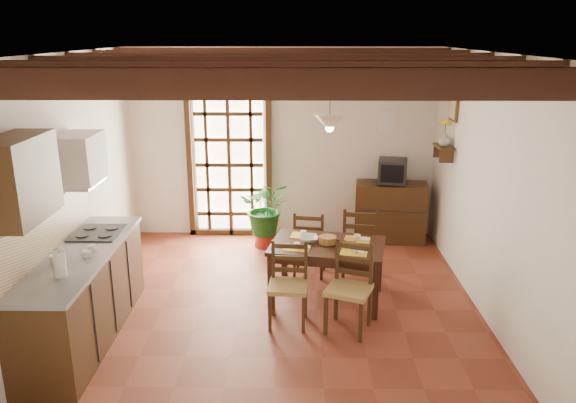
{
  "coord_description": "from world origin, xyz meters",
  "views": [
    {
      "loc": [
        0.18,
        -5.7,
        3.01
      ],
      "look_at": [
        0.1,
        0.4,
        1.15
      ],
      "focal_mm": 35.0,
      "sensor_mm": 36.0,
      "label": 1
    }
  ],
  "objects_px": {
    "chair_near_right": "(349,304)",
    "sideboard": "(390,212)",
    "chair_far_right": "(359,256)",
    "crt_tv": "(393,171)",
    "kitchen_counter": "(83,294)",
    "potted_plant": "(266,208)",
    "pendant_lamp": "(330,121)",
    "chair_near_left": "(288,300)",
    "chair_far_left": "(310,255)",
    "dining_table": "(327,251)"
  },
  "relations": [
    {
      "from": "chair_near_right",
      "to": "sideboard",
      "type": "distance_m",
      "value": 2.8
    },
    {
      "from": "chair_far_right",
      "to": "crt_tv",
      "type": "distance_m",
      "value": 1.69
    },
    {
      "from": "chair_near_right",
      "to": "kitchen_counter",
      "type": "bearing_deg",
      "value": -154.99
    },
    {
      "from": "sideboard",
      "to": "potted_plant",
      "type": "bearing_deg",
      "value": -164.59
    },
    {
      "from": "pendant_lamp",
      "to": "crt_tv",
      "type": "bearing_deg",
      "value": 60.73
    },
    {
      "from": "pendant_lamp",
      "to": "chair_far_right",
      "type": "bearing_deg",
      "value": 47.13
    },
    {
      "from": "chair_near_left",
      "to": "crt_tv",
      "type": "relative_size",
      "value": 1.91
    },
    {
      "from": "sideboard",
      "to": "chair_far_left",
      "type": "bearing_deg",
      "value": -126.92
    },
    {
      "from": "potted_plant",
      "to": "chair_far_left",
      "type": "bearing_deg",
      "value": -59.06
    },
    {
      "from": "chair_far_left",
      "to": "pendant_lamp",
      "type": "relative_size",
      "value": 1.02
    },
    {
      "from": "chair_far_right",
      "to": "chair_near_left",
      "type": "bearing_deg",
      "value": 60.57
    },
    {
      "from": "chair_far_left",
      "to": "crt_tv",
      "type": "distance_m",
      "value": 1.93
    },
    {
      "from": "kitchen_counter",
      "to": "chair_far_right",
      "type": "relative_size",
      "value": 2.33
    },
    {
      "from": "kitchen_counter",
      "to": "chair_far_left",
      "type": "height_order",
      "value": "kitchen_counter"
    },
    {
      "from": "kitchen_counter",
      "to": "chair_near_right",
      "type": "bearing_deg",
      "value": 3.41
    },
    {
      "from": "dining_table",
      "to": "crt_tv",
      "type": "relative_size",
      "value": 3.04
    },
    {
      "from": "chair_far_right",
      "to": "crt_tv",
      "type": "relative_size",
      "value": 2.08
    },
    {
      "from": "chair_near_right",
      "to": "pendant_lamp",
      "type": "bearing_deg",
      "value": 124.8
    },
    {
      "from": "chair_near_right",
      "to": "dining_table",
      "type": "bearing_deg",
      "value": 126.61
    },
    {
      "from": "chair_near_right",
      "to": "crt_tv",
      "type": "height_order",
      "value": "crt_tv"
    },
    {
      "from": "crt_tv",
      "to": "potted_plant",
      "type": "height_order",
      "value": "potted_plant"
    },
    {
      "from": "kitchen_counter",
      "to": "chair_far_right",
      "type": "xyz_separation_m",
      "value": [
        2.95,
        1.43,
        -0.17
      ]
    },
    {
      "from": "dining_table",
      "to": "sideboard",
      "type": "xyz_separation_m",
      "value": [
        1.04,
        1.97,
        -0.16
      ]
    },
    {
      "from": "dining_table",
      "to": "chair_near_right",
      "type": "bearing_deg",
      "value": -63.71
    },
    {
      "from": "chair_far_left",
      "to": "potted_plant",
      "type": "relative_size",
      "value": 0.41
    },
    {
      "from": "dining_table",
      "to": "chair_far_left",
      "type": "height_order",
      "value": "chair_far_left"
    },
    {
      "from": "kitchen_counter",
      "to": "pendant_lamp",
      "type": "relative_size",
      "value": 2.66
    },
    {
      "from": "kitchen_counter",
      "to": "sideboard",
      "type": "relative_size",
      "value": 2.18
    },
    {
      "from": "crt_tv",
      "to": "sideboard",
      "type": "bearing_deg",
      "value": 101.12
    },
    {
      "from": "chair_far_left",
      "to": "potted_plant",
      "type": "xyz_separation_m",
      "value": [
        -0.6,
        1.0,
        0.3
      ]
    },
    {
      "from": "chair_far_right",
      "to": "crt_tv",
      "type": "xyz_separation_m",
      "value": [
        0.6,
        1.39,
        0.76
      ]
    },
    {
      "from": "sideboard",
      "to": "pendant_lamp",
      "type": "xyz_separation_m",
      "value": [
        -1.04,
        -1.87,
        1.64
      ]
    },
    {
      "from": "dining_table",
      "to": "pendant_lamp",
      "type": "relative_size",
      "value": 1.67
    },
    {
      "from": "chair_near_right",
      "to": "chair_far_left",
      "type": "distance_m",
      "value": 1.45
    },
    {
      "from": "chair_far_left",
      "to": "sideboard",
      "type": "relative_size",
      "value": 0.84
    },
    {
      "from": "chair_near_left",
      "to": "potted_plant",
      "type": "distance_m",
      "value": 2.32
    },
    {
      "from": "dining_table",
      "to": "chair_near_left",
      "type": "relative_size",
      "value": 1.59
    },
    {
      "from": "chair_near_right",
      "to": "sideboard",
      "type": "relative_size",
      "value": 0.91
    },
    {
      "from": "dining_table",
      "to": "potted_plant",
      "type": "relative_size",
      "value": 0.67
    },
    {
      "from": "dining_table",
      "to": "chair_far_right",
      "type": "height_order",
      "value": "chair_far_right"
    },
    {
      "from": "chair_far_right",
      "to": "pendant_lamp",
      "type": "distance_m",
      "value": 1.89
    },
    {
      "from": "chair_far_left",
      "to": "potted_plant",
      "type": "bearing_deg",
      "value": -50.7
    },
    {
      "from": "chair_near_right",
      "to": "chair_far_left",
      "type": "relative_size",
      "value": 1.08
    },
    {
      "from": "dining_table",
      "to": "chair_near_right",
      "type": "distance_m",
      "value": 0.79
    },
    {
      "from": "kitchen_counter",
      "to": "sideboard",
      "type": "bearing_deg",
      "value": 38.52
    },
    {
      "from": "sideboard",
      "to": "chair_near_left",
      "type": "bearing_deg",
      "value": -113.12
    },
    {
      "from": "chair_near_right",
      "to": "potted_plant",
      "type": "xyz_separation_m",
      "value": [
        -0.97,
        2.4,
        0.28
      ]
    },
    {
      "from": "kitchen_counter",
      "to": "crt_tv",
      "type": "xyz_separation_m",
      "value": [
        3.55,
        2.82,
        0.59
      ]
    },
    {
      "from": "chair_near_left",
      "to": "chair_far_right",
      "type": "xyz_separation_m",
      "value": [
        0.88,
        1.15,
        0.02
      ]
    },
    {
      "from": "dining_table",
      "to": "pendant_lamp",
      "type": "bearing_deg",
      "value": 101.28
    }
  ]
}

